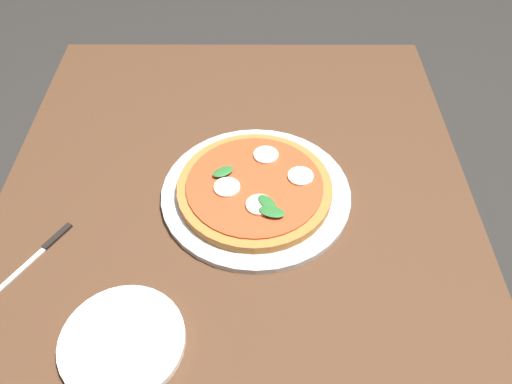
% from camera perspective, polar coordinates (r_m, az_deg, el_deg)
% --- Properties ---
extents(dining_table, '(1.29, 0.91, 0.78)m').
position_cam_1_polar(dining_table, '(1.01, -2.25, -9.44)').
color(dining_table, '#4C301E').
rests_on(dining_table, ground_plane).
extents(serving_tray, '(0.36, 0.36, 0.01)m').
position_cam_1_polar(serving_tray, '(0.98, 0.00, -0.16)').
color(serving_tray, silver).
rests_on(serving_tray, dining_table).
extents(pizza, '(0.29, 0.29, 0.03)m').
position_cam_1_polar(pizza, '(0.97, -0.13, 0.47)').
color(pizza, '#B27033').
rests_on(pizza, serving_tray).
extents(plate_white, '(0.19, 0.19, 0.01)m').
position_cam_1_polar(plate_white, '(0.83, -14.54, -15.71)').
color(plate_white, white).
rests_on(plate_white, dining_table).
extents(knife, '(0.15, 0.10, 0.01)m').
position_cam_1_polar(knife, '(0.98, -22.34, -5.75)').
color(knife, black).
rests_on(knife, dining_table).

